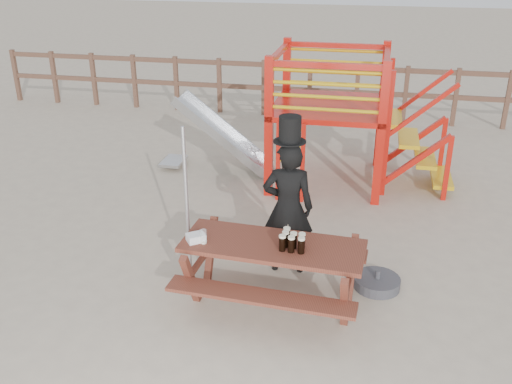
% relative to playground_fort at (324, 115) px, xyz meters
% --- Properties ---
extents(ground, '(60.00, 60.00, 0.00)m').
position_rel_playground_fort_xyz_m(ground, '(-0.12, -3.58, -1.07)').
color(ground, '#B8A88F').
rests_on(ground, ground).
extents(back_fence, '(15.09, 0.09, 1.20)m').
position_rel_playground_fort_xyz_m(back_fence, '(-0.12, 3.42, -0.34)').
color(back_fence, brown).
rests_on(back_fence, ground).
extents(playground_fort, '(4.71, 1.84, 2.10)m').
position_rel_playground_fort_xyz_m(playground_fort, '(0.00, 0.00, 0.00)').
color(playground_fort, red).
rests_on(playground_fort, ground).
extents(picnic_table, '(1.94, 1.39, 0.72)m').
position_rel_playground_fort_xyz_m(picnic_table, '(-0.16, -3.56, -0.61)').
color(picnic_table, brown).
rests_on(picnic_table, ground).
extents(man_with_hat, '(0.62, 0.44, 1.87)m').
position_rel_playground_fort_xyz_m(man_with_hat, '(-0.11, -2.83, -0.23)').
color(man_with_hat, black).
rests_on(man_with_hat, ground).
extents(metal_pole, '(0.04, 0.04, 1.86)m').
position_rel_playground_fort_xyz_m(metal_pole, '(-1.13, -3.37, -0.14)').
color(metal_pole, '#B2B2B7').
rests_on(metal_pole, ground).
extents(parasol_base, '(0.52, 0.52, 0.22)m').
position_rel_playground_fort_xyz_m(parasol_base, '(0.94, -3.02, -1.01)').
color(parasol_base, '#3D3D43').
rests_on(parasol_base, ground).
extents(paper_bag, '(0.23, 0.22, 0.08)m').
position_rel_playground_fort_xyz_m(paper_bag, '(-0.94, -3.67, -0.31)').
color(paper_bag, white).
rests_on(paper_bag, picnic_table).
extents(stout_pints, '(0.26, 0.25, 0.17)m').
position_rel_playground_fort_xyz_m(stout_pints, '(0.05, -3.62, -0.26)').
color(stout_pints, black).
rests_on(stout_pints, picnic_table).
extents(empty_glasses, '(0.07, 0.07, 0.15)m').
position_rel_playground_fort_xyz_m(empty_glasses, '(-0.86, -3.69, -0.28)').
color(empty_glasses, silver).
rests_on(empty_glasses, picnic_table).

